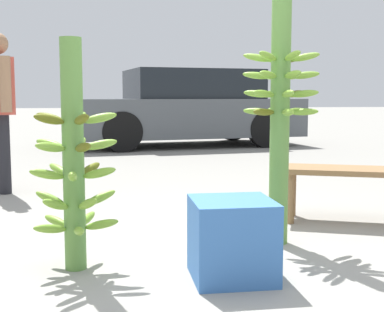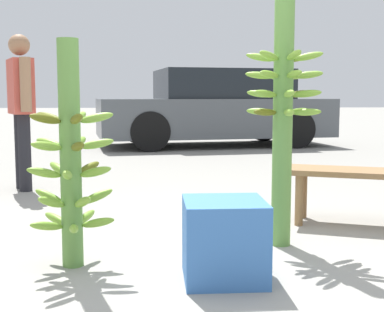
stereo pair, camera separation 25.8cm
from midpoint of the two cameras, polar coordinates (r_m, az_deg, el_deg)
ground_plane at (r=2.97m, az=3.18°, el=-12.19°), size 80.00×80.00×0.00m
banana_stalk_left at (r=2.98m, az=-10.43°, el=-0.52°), size 0.48×0.48×1.25m
banana_stalk_center at (r=3.40m, az=11.83°, el=4.88°), size 0.47×0.48×1.62m
vendor_person at (r=5.58m, az=-16.52°, el=5.82°), size 0.36×0.65×1.55m
market_bench at (r=4.12m, az=21.20°, el=-2.33°), size 1.41×0.86×0.41m
parked_car at (r=10.21m, az=3.21°, el=5.03°), size 4.54×2.49×1.43m
produce_crate at (r=2.80m, az=6.13°, el=-8.91°), size 0.42×0.42×0.42m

